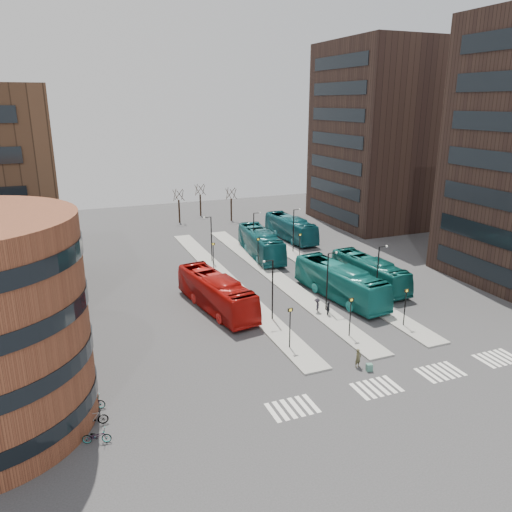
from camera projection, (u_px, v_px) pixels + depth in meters
name	position (u px, v px, depth m)	size (l,w,h in m)	color
ground	(423.00, 414.00, 34.15)	(160.00, 160.00, 0.00)	#303032
island_left	(227.00, 281.00, 59.29)	(2.50, 45.00, 0.15)	gray
island_mid	(273.00, 275.00, 61.43)	(2.50, 45.00, 0.15)	gray
island_right	(316.00, 269.00, 63.56)	(2.50, 45.00, 0.15)	gray
suitcase	(369.00, 367.00, 39.57)	(0.48, 0.38, 0.60)	navy
red_bus	(216.00, 293.00, 50.97)	(3.03, 12.97, 3.61)	#B2120D
teal_bus_a	(340.00, 282.00, 53.87)	(3.10, 13.23, 3.68)	#16706B
teal_bus_b	(261.00, 243.00, 68.65)	(3.09, 13.22, 3.68)	#12565D
teal_bus_c	(369.00, 272.00, 57.67)	(2.78, 11.87, 3.31)	#115955
teal_bus_d	(291.00, 228.00, 77.28)	(2.94, 12.58, 3.51)	#12545E
traveller	(358.00, 358.00, 39.99)	(0.58, 0.38, 1.59)	#4A462C
commuter_a	(232.00, 310.00, 49.04)	(0.85, 0.67, 1.76)	black
commuter_b	(328.00, 309.00, 49.50)	(0.88, 0.37, 1.50)	black
commuter_c	(317.00, 306.00, 50.28)	(1.02, 0.59, 1.58)	black
bicycle_near	(97.00, 436.00, 31.15)	(0.63, 1.81, 0.95)	gray
bicycle_mid	(94.00, 418.00, 32.82)	(0.52, 1.84, 1.10)	gray
bicycle_far	(92.00, 402.00, 34.69)	(0.67, 1.91, 1.00)	gray
crosswalk_stripes	(407.00, 380.00, 38.32)	(22.35, 2.40, 0.01)	silver
tower_far	(387.00, 135.00, 85.42)	(20.12, 20.00, 30.00)	#30211B
sign_poles	(296.00, 275.00, 54.39)	(12.45, 22.12, 3.65)	black
lamp_posts	(285.00, 251.00, 58.84)	(14.04, 20.24, 6.12)	black
bare_trees	(204.00, 205.00, 89.83)	(10.97, 8.14, 5.90)	black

